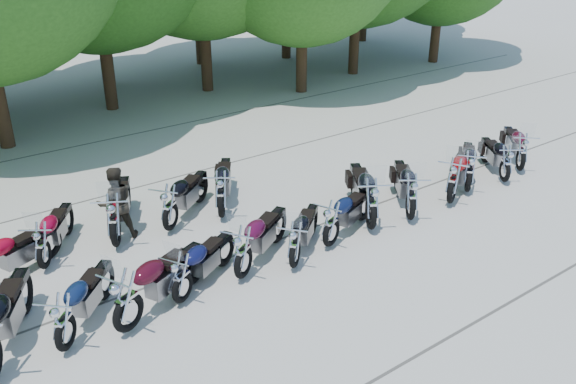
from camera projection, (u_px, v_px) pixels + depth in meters
ground at (331, 265)px, 12.57m from camera, size 90.00×90.00×0.00m
motorcycle_2 at (63, 321)px, 9.88m from camera, size 1.97×2.00×1.22m
motorcycle_3 at (127, 299)px, 10.27m from camera, size 2.54×1.69×1.39m
motorcycle_4 at (181, 276)px, 11.10m from camera, size 2.14×1.56×1.18m
motorcycle_5 at (243, 251)px, 11.81m from camera, size 2.34×1.78×1.30m
motorcycle_6 at (295, 244)px, 12.19m from camera, size 2.02×1.79×1.18m
motorcycle_7 at (331, 222)px, 12.95m from camera, size 2.28×1.40×1.24m
motorcycle_8 at (372, 202)px, 13.61m from camera, size 1.99×2.57×1.43m
motorcycle_9 at (411, 195)px, 14.05m from camera, size 2.00×2.33×1.34m
motorcycle_10 at (453, 179)px, 14.82m from camera, size 2.51×1.80×1.38m
motorcycle_11 at (470, 170)px, 15.46m from camera, size 2.20×1.99×1.29m
motorcycle_12 at (506, 162)px, 16.06m from camera, size 1.73×2.11×1.20m
motorcycle_13 at (522, 151)px, 16.72m from camera, size 2.02×2.12×1.27m
motorcycle_15 at (42, 244)px, 12.16m from camera, size 1.72×2.10×1.19m
motorcycle_16 at (114, 219)px, 12.90m from camera, size 1.89×2.57×1.42m
motorcycle_17 at (170, 206)px, 13.58m from camera, size 2.25×1.96×1.30m
motorcycle_18 at (221, 193)px, 14.15m from camera, size 1.97×2.38×1.35m
rider_1 at (116, 203)px, 13.27m from camera, size 0.93×0.79×1.69m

